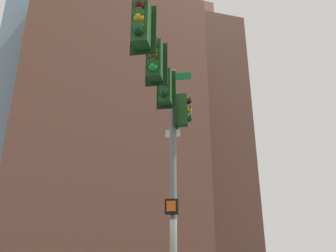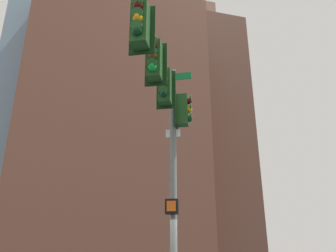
{
  "view_description": "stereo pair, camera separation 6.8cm",
  "coord_description": "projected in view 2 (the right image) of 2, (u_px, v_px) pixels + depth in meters",
  "views": [
    {
      "loc": [
        -2.49,
        -9.27,
        1.5
      ],
      "look_at": [
        -0.09,
        -0.55,
        4.96
      ],
      "focal_mm": 36.97,
      "sensor_mm": 36.0,
      "label": 1
    },
    {
      "loc": [
        -2.42,
        -9.29,
        1.5
      ],
      "look_at": [
        -0.09,
        -0.55,
        4.96
      ],
      "focal_mm": 36.97,
      "sensor_mm": 36.0,
      "label": 2
    }
  ],
  "objects": [
    {
      "name": "building_brick_farside",
      "position": [
        157.0,
        125.0,
        71.34
      ],
      "size": [
        22.02,
        16.69,
        54.14
      ],
      "primitive_type": "cube",
      "color": "#845B47",
      "rests_on": "ground_plane"
    },
    {
      "name": "building_glass_tower",
      "position": [
        98.0,
        33.0,
        67.84
      ],
      "size": [
        26.95,
        26.16,
        85.45
      ],
      "primitive_type": "cube",
      "color": "#7A99B2",
      "rests_on": "ground_plane"
    },
    {
      "name": "signal_pole_assembly",
      "position": [
        166.0,
        107.0,
        9.26
      ],
      "size": [
        2.74,
        5.03,
        7.26
      ],
      "rotation": [
        0.0,
        0.0,
        4.28
      ],
      "color": "slate",
      "rests_on": "ground_plane"
    },
    {
      "name": "building_brick_midblock",
      "position": [
        194.0,
        136.0,
        63.69
      ],
      "size": [
        17.21,
        15.41,
        45.0
      ],
      "primitive_type": "cube",
      "color": "brown",
      "rests_on": "ground_plane"
    },
    {
      "name": "building_brick_nearside",
      "position": [
        111.0,
        133.0,
        51.19
      ],
      "size": [
        23.96,
        19.89,
        37.61
      ],
      "primitive_type": "cube",
      "color": "brown",
      "rests_on": "ground_plane"
    }
  ]
}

